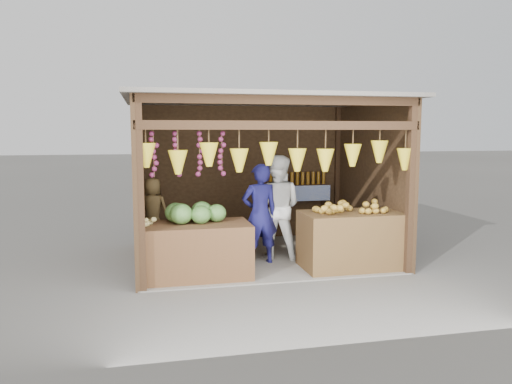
% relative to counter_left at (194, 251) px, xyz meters
% --- Properties ---
extents(ground, '(80.00, 80.00, 0.00)m').
position_rel_counter_left_xyz_m(ground, '(1.21, 0.97, -0.40)').
color(ground, '#514F49').
rests_on(ground, ground).
extents(stall_structure, '(4.30, 3.30, 2.66)m').
position_rel_counter_left_xyz_m(stall_structure, '(1.17, 0.93, 1.27)').
color(stall_structure, slate).
rests_on(stall_structure, ground).
extents(back_shelf, '(1.25, 0.32, 1.32)m').
position_rel_counter_left_xyz_m(back_shelf, '(2.26, 2.26, 0.47)').
color(back_shelf, '#382314').
rests_on(back_shelf, ground).
extents(counter_left, '(1.62, 0.85, 0.80)m').
position_rel_counter_left_xyz_m(counter_left, '(0.00, 0.00, 0.00)').
color(counter_left, '#51351B').
rests_on(counter_left, ground).
extents(counter_right, '(1.54, 0.85, 0.88)m').
position_rel_counter_left_xyz_m(counter_right, '(2.43, -0.01, 0.04)').
color(counter_right, '#4B3219').
rests_on(counter_right, ground).
extents(stool, '(0.32, 0.32, 0.30)m').
position_rel_counter_left_xyz_m(stool, '(-0.55, 1.12, -0.25)').
color(stool, black).
rests_on(stool, ground).
extents(man_standing, '(0.62, 0.43, 1.61)m').
position_rel_counter_left_xyz_m(man_standing, '(1.10, 0.56, 0.41)').
color(man_standing, '#171654').
rests_on(man_standing, ground).
extents(woman_standing, '(1.03, 0.94, 1.73)m').
position_rel_counter_left_xyz_m(woman_standing, '(1.46, 0.86, 0.47)').
color(woman_standing, white).
rests_on(woman_standing, ground).
extents(vendor_seated, '(0.62, 0.54, 1.07)m').
position_rel_counter_left_xyz_m(vendor_seated, '(-0.55, 1.12, 0.44)').
color(vendor_seated, brown).
rests_on(vendor_seated, stool).
extents(melon_pile, '(1.00, 0.50, 0.32)m').
position_rel_counter_left_xyz_m(melon_pile, '(0.01, 0.07, 0.56)').
color(melon_pile, '#194B14').
rests_on(melon_pile, counter_left).
extents(tanfruit_pile, '(0.34, 0.40, 0.13)m').
position_rel_counter_left_xyz_m(tanfruit_pile, '(-0.66, -0.02, 0.46)').
color(tanfruit_pile, olive).
rests_on(tanfruit_pile, counter_left).
extents(mango_pile, '(1.40, 0.64, 0.22)m').
position_rel_counter_left_xyz_m(mango_pile, '(2.44, -0.05, 0.59)').
color(mango_pile, '#B55218').
rests_on(mango_pile, counter_right).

